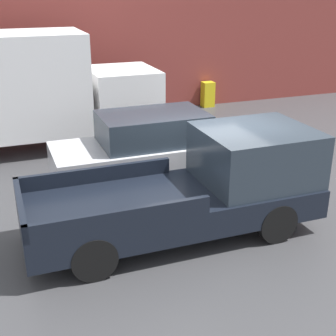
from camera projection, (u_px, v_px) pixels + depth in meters
The scene contains 5 objects.
ground_plane at pixel (207, 207), 10.25m from camera, with size 60.00×60.00×0.00m, color #3D3D3F.
building_wall at pixel (109, 57), 16.83m from camera, with size 28.00×0.15×4.17m.
pickup_truck at pixel (202, 186), 9.00m from camera, with size 5.60×2.09×1.96m.
car at pixel (149, 147), 11.34m from camera, with size 4.58×1.88×1.70m.
newspaper_box at pixel (208, 94), 18.38m from camera, with size 0.45×0.40×0.97m.
Camera 1 is at (-4.03, -8.32, 4.58)m, focal length 50.00 mm.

